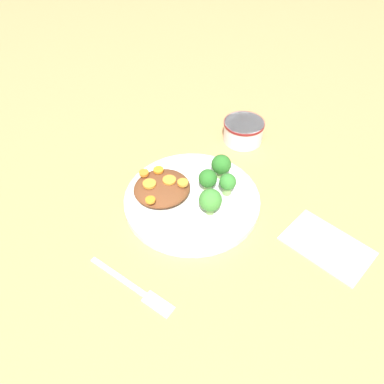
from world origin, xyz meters
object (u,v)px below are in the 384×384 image
(plate, at_px, (192,199))
(dip_bowl, at_px, (243,130))
(fork, at_px, (138,290))
(napkin, at_px, (327,245))

(plate, distance_m, dip_bowl, 0.25)
(plate, height_order, dip_bowl, dip_bowl)
(dip_bowl, bearing_deg, plate, -56.59)
(plate, bearing_deg, fork, -50.49)
(fork, xyz_separation_m, napkin, (0.07, 0.36, -0.00))
(dip_bowl, bearing_deg, fork, -53.69)
(plate, xyz_separation_m, napkin, (0.22, 0.18, -0.01))
(plate, relative_size, dip_bowl, 2.84)
(napkin, bearing_deg, dip_bowl, 174.97)
(dip_bowl, distance_m, napkin, 0.36)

